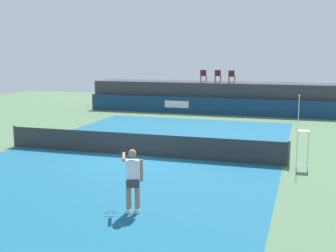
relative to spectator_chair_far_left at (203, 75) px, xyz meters
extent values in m
plane|color=#4C704C|center=(0.68, -12.32, -2.69)|extent=(48.00, 48.00, 0.00)
cube|color=#16597A|center=(0.68, -15.32, -2.69)|extent=(12.00, 22.00, 0.00)
cube|color=navy|center=(0.68, -1.82, -2.09)|extent=(18.00, 0.20, 1.20)
cube|color=white|center=(-1.53, -1.93, -2.03)|extent=(1.80, 0.02, 0.50)
cube|color=#38383D|center=(0.68, -0.02, -1.59)|extent=(18.00, 2.80, 2.20)
cylinder|color=#561919|center=(0.18, 0.29, -0.27)|extent=(0.04, 0.04, 0.44)
cylinder|color=#561919|center=(-0.22, 0.26, -0.27)|extent=(0.04, 0.04, 0.44)
cylinder|color=#561919|center=(0.21, -0.11, -0.27)|extent=(0.04, 0.04, 0.44)
cylinder|color=#561919|center=(-0.19, -0.14, -0.27)|extent=(0.04, 0.04, 0.44)
cube|color=#561919|center=(-0.01, 0.07, -0.04)|extent=(0.48, 0.48, 0.03)
cube|color=#561919|center=(0.01, -0.13, 0.19)|extent=(0.44, 0.06, 0.42)
cylinder|color=#561919|center=(1.25, 0.42, -0.27)|extent=(0.04, 0.04, 0.44)
cylinder|color=#561919|center=(0.85, 0.38, -0.27)|extent=(0.04, 0.04, 0.44)
cylinder|color=#561919|center=(1.29, 0.01, -0.27)|extent=(0.04, 0.04, 0.44)
cylinder|color=#561919|center=(0.88, -0.02, -0.27)|extent=(0.04, 0.04, 0.44)
cube|color=#561919|center=(1.07, 0.20, -0.04)|extent=(0.48, 0.48, 0.03)
cube|color=#561919|center=(1.09, -0.01, 0.19)|extent=(0.44, 0.07, 0.42)
cylinder|color=#561919|center=(2.39, -0.11, -0.27)|extent=(0.04, 0.04, 0.44)
cylinder|color=#561919|center=(1.98, -0.12, -0.27)|extent=(0.04, 0.04, 0.44)
cylinder|color=#561919|center=(2.39, -0.52, -0.27)|extent=(0.04, 0.04, 0.44)
cylinder|color=#561919|center=(1.99, -0.52, -0.27)|extent=(0.04, 0.04, 0.44)
cube|color=#561919|center=(2.19, -0.32, -0.04)|extent=(0.45, 0.45, 0.03)
cube|color=#561919|center=(2.19, -0.53, 0.19)|extent=(0.44, 0.03, 0.42)
cylinder|color=white|center=(7.58, -15.52, -1.99)|extent=(0.04, 0.04, 1.40)
cylinder|color=white|center=(7.57, -15.12, -1.99)|extent=(0.04, 0.04, 1.40)
cylinder|color=white|center=(7.18, -15.53, -1.99)|extent=(0.04, 0.04, 1.40)
cylinder|color=white|center=(7.17, -15.13, -1.99)|extent=(0.04, 0.04, 1.40)
cube|color=white|center=(7.38, -15.32, -1.28)|extent=(0.45, 0.45, 0.03)
cube|color=white|center=(7.17, -15.33, -0.60)|extent=(0.03, 0.44, 1.33)
cube|color=#2D2D2D|center=(0.68, -15.32, -2.22)|extent=(12.40, 0.02, 0.95)
cylinder|color=#4C4C51|center=(-5.52, -15.32, -2.19)|extent=(0.10, 0.10, 1.00)
cylinder|color=#4C4C51|center=(6.88, -15.32, -2.19)|extent=(0.10, 0.10, 1.00)
cube|color=white|center=(3.11, -21.70, -2.64)|extent=(0.21, 0.29, 0.10)
cylinder|color=#997051|center=(3.11, -21.70, -2.18)|extent=(0.14, 0.14, 0.82)
cube|color=white|center=(2.89, -21.79, -2.64)|extent=(0.21, 0.29, 0.10)
cylinder|color=#997051|center=(2.89, -21.79, -2.18)|extent=(0.14, 0.14, 0.82)
cube|color=#333338|center=(3.00, -21.75, -1.85)|extent=(0.40, 0.33, 0.24)
cube|color=silver|center=(3.00, -21.75, -1.49)|extent=(0.41, 0.32, 0.56)
sphere|color=#997051|center=(3.00, -21.75, -1.03)|extent=(0.22, 0.22, 0.22)
cylinder|color=#997051|center=(3.23, -21.65, -1.51)|extent=(0.09, 0.09, 0.60)
cylinder|color=#997051|center=(2.68, -21.59, -1.19)|extent=(0.31, 0.59, 0.14)
cylinder|color=black|center=(2.52, -21.20, -1.16)|extent=(0.29, 0.14, 0.03)
torus|color=black|center=(2.41, -20.93, -1.16)|extent=(0.29, 0.14, 0.30)
sphere|color=#D8EA33|center=(0.76, -16.21, -2.66)|extent=(0.07, 0.07, 0.07)
camera|label=1|loc=(7.39, -32.57, 1.63)|focal=47.31mm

